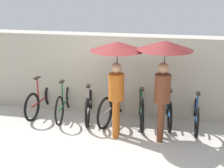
{
  "coord_description": "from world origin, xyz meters",
  "views": [
    {
      "loc": [
        1.3,
        -5.19,
        3.1
      ],
      "look_at": [
        0.0,
        1.18,
        1.0
      ],
      "focal_mm": 50.0,
      "sensor_mm": 36.0,
      "label": 1
    }
  ],
  "objects_px": {
    "pedestrian_leading": "(117,61)",
    "parked_bicycle_5": "(168,108)",
    "parked_bicycle_0": "(42,99)",
    "parked_bicycle_6": "(196,111)",
    "pedestrian_center": "(164,61)",
    "parked_bicycle_4": "(141,106)",
    "parked_bicycle_2": "(90,103)",
    "parked_bicycle_1": "(65,101)",
    "parked_bicycle_3": "(115,104)"
  },
  "relations": [
    {
      "from": "parked_bicycle_1",
      "to": "parked_bicycle_4",
      "type": "distance_m",
      "value": 1.86
    },
    {
      "from": "pedestrian_center",
      "to": "parked_bicycle_4",
      "type": "bearing_deg",
      "value": 127.94
    },
    {
      "from": "parked_bicycle_1",
      "to": "parked_bicycle_5",
      "type": "bearing_deg",
      "value": -93.81
    },
    {
      "from": "parked_bicycle_0",
      "to": "parked_bicycle_6",
      "type": "distance_m",
      "value": 3.71
    },
    {
      "from": "parked_bicycle_0",
      "to": "parked_bicycle_4",
      "type": "relative_size",
      "value": 0.96
    },
    {
      "from": "parked_bicycle_0",
      "to": "parked_bicycle_4",
      "type": "bearing_deg",
      "value": -87.84
    },
    {
      "from": "parked_bicycle_4",
      "to": "pedestrian_leading",
      "type": "distance_m",
      "value": 1.46
    },
    {
      "from": "parked_bicycle_1",
      "to": "pedestrian_center",
      "type": "xyz_separation_m",
      "value": [
        2.35,
        -0.7,
        1.29
      ]
    },
    {
      "from": "parked_bicycle_1",
      "to": "pedestrian_center",
      "type": "distance_m",
      "value": 2.77
    },
    {
      "from": "pedestrian_center",
      "to": "parked_bicycle_5",
      "type": "bearing_deg",
      "value": 83.13
    },
    {
      "from": "parked_bicycle_0",
      "to": "pedestrian_center",
      "type": "relative_size",
      "value": 0.83
    },
    {
      "from": "parked_bicycle_6",
      "to": "pedestrian_center",
      "type": "bearing_deg",
      "value": 135.64
    },
    {
      "from": "parked_bicycle_2",
      "to": "parked_bicycle_4",
      "type": "relative_size",
      "value": 1.0
    },
    {
      "from": "parked_bicycle_2",
      "to": "parked_bicycle_3",
      "type": "distance_m",
      "value": 0.62
    },
    {
      "from": "parked_bicycle_0",
      "to": "parked_bicycle_2",
      "type": "bearing_deg",
      "value": -88.53
    },
    {
      "from": "parked_bicycle_1",
      "to": "parked_bicycle_2",
      "type": "xyz_separation_m",
      "value": [
        0.62,
        0.01,
        -0.0
      ]
    },
    {
      "from": "parked_bicycle_2",
      "to": "pedestrian_leading",
      "type": "xyz_separation_m",
      "value": [
        0.8,
        -0.71,
        1.26
      ]
    },
    {
      "from": "parked_bicycle_0",
      "to": "pedestrian_leading",
      "type": "height_order",
      "value": "pedestrian_leading"
    },
    {
      "from": "parked_bicycle_1",
      "to": "parked_bicycle_5",
      "type": "distance_m",
      "value": 2.48
    },
    {
      "from": "pedestrian_center",
      "to": "parked_bicycle_1",
      "type": "bearing_deg",
      "value": 165.36
    },
    {
      "from": "parked_bicycle_6",
      "to": "pedestrian_leading",
      "type": "height_order",
      "value": "pedestrian_leading"
    },
    {
      "from": "parked_bicycle_0",
      "to": "parked_bicycle_6",
      "type": "bearing_deg",
      "value": -86.38
    },
    {
      "from": "pedestrian_leading",
      "to": "pedestrian_center",
      "type": "relative_size",
      "value": 0.97
    },
    {
      "from": "pedestrian_leading",
      "to": "pedestrian_center",
      "type": "height_order",
      "value": "pedestrian_center"
    },
    {
      "from": "parked_bicycle_2",
      "to": "parked_bicycle_6",
      "type": "relative_size",
      "value": 1.02
    },
    {
      "from": "pedestrian_leading",
      "to": "pedestrian_center",
      "type": "distance_m",
      "value": 0.94
    },
    {
      "from": "parked_bicycle_4",
      "to": "pedestrian_leading",
      "type": "xyz_separation_m",
      "value": [
        -0.44,
        -0.68,
        1.22
      ]
    },
    {
      "from": "parked_bicycle_1",
      "to": "parked_bicycle_6",
      "type": "xyz_separation_m",
      "value": [
        3.1,
        0.03,
        -0.01
      ]
    },
    {
      "from": "parked_bicycle_4",
      "to": "parked_bicycle_6",
      "type": "distance_m",
      "value": 1.24
    },
    {
      "from": "parked_bicycle_2",
      "to": "parked_bicycle_5",
      "type": "relative_size",
      "value": 1.05
    },
    {
      "from": "parked_bicycle_2",
      "to": "parked_bicycle_4",
      "type": "height_order",
      "value": "parked_bicycle_2"
    },
    {
      "from": "parked_bicycle_2",
      "to": "parked_bicycle_3",
      "type": "xyz_separation_m",
      "value": [
        0.62,
        0.0,
        0.02
      ]
    },
    {
      "from": "pedestrian_leading",
      "to": "parked_bicycle_5",
      "type": "bearing_deg",
      "value": 33.31
    },
    {
      "from": "parked_bicycle_2",
      "to": "parked_bicycle_4",
      "type": "bearing_deg",
      "value": -101.68
    },
    {
      "from": "parked_bicycle_0",
      "to": "pedestrian_center",
      "type": "distance_m",
      "value": 3.33
    },
    {
      "from": "parked_bicycle_0",
      "to": "parked_bicycle_5",
      "type": "height_order",
      "value": "parked_bicycle_5"
    },
    {
      "from": "parked_bicycle_0",
      "to": "pedestrian_leading",
      "type": "relative_size",
      "value": 0.85
    },
    {
      "from": "parked_bicycle_6",
      "to": "parked_bicycle_4",
      "type": "bearing_deg",
      "value": 93.25
    },
    {
      "from": "parked_bicycle_1",
      "to": "pedestrian_center",
      "type": "height_order",
      "value": "pedestrian_center"
    },
    {
      "from": "parked_bicycle_0",
      "to": "parked_bicycle_6",
      "type": "height_order",
      "value": "parked_bicycle_6"
    },
    {
      "from": "parked_bicycle_1",
      "to": "parked_bicycle_3",
      "type": "height_order",
      "value": "parked_bicycle_3"
    },
    {
      "from": "parked_bicycle_4",
      "to": "parked_bicycle_0",
      "type": "bearing_deg",
      "value": 79.46
    },
    {
      "from": "parked_bicycle_1",
      "to": "parked_bicycle_6",
      "type": "bearing_deg",
      "value": -95.1
    },
    {
      "from": "parked_bicycle_0",
      "to": "parked_bicycle_2",
      "type": "relative_size",
      "value": 0.96
    },
    {
      "from": "parked_bicycle_6",
      "to": "pedestrian_center",
      "type": "xyz_separation_m",
      "value": [
        -0.74,
        -0.74,
        1.3
      ]
    },
    {
      "from": "parked_bicycle_1",
      "to": "parked_bicycle_6",
      "type": "height_order",
      "value": "parked_bicycle_6"
    },
    {
      "from": "parked_bicycle_4",
      "to": "pedestrian_leading",
      "type": "bearing_deg",
      "value": 138.49
    },
    {
      "from": "parked_bicycle_2",
      "to": "parked_bicycle_6",
      "type": "distance_m",
      "value": 2.48
    },
    {
      "from": "parked_bicycle_1",
      "to": "pedestrian_leading",
      "type": "relative_size",
      "value": 0.86
    },
    {
      "from": "parked_bicycle_6",
      "to": "pedestrian_center",
      "type": "relative_size",
      "value": 0.85
    }
  ]
}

